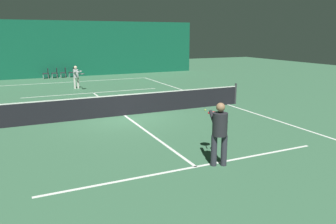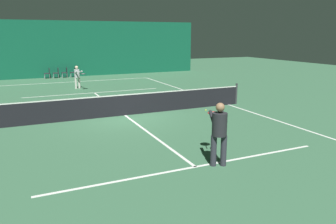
% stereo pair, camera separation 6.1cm
% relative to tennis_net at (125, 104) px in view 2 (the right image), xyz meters
% --- Properties ---
extents(ground_plane, '(60.00, 60.00, 0.00)m').
position_rel_tennis_net_xyz_m(ground_plane, '(0.00, 0.00, -0.51)').
color(ground_plane, '#386647').
extents(backdrop_curtain, '(23.00, 0.12, 4.65)m').
position_rel_tennis_net_xyz_m(backdrop_curtain, '(0.00, 15.33, 1.81)').
color(backdrop_curtain, '#0F5138').
rests_on(backdrop_curtain, ground).
extents(court_line_baseline_far, '(11.00, 0.10, 0.00)m').
position_rel_tennis_net_xyz_m(court_line_baseline_far, '(0.00, 11.90, -0.51)').
color(court_line_baseline_far, white).
rests_on(court_line_baseline_far, ground).
extents(court_line_service_far, '(8.25, 0.10, 0.00)m').
position_rel_tennis_net_xyz_m(court_line_service_far, '(0.00, 6.40, -0.51)').
color(court_line_service_far, white).
rests_on(court_line_service_far, ground).
extents(court_line_service_near, '(8.25, 0.10, 0.00)m').
position_rel_tennis_net_xyz_m(court_line_service_near, '(0.00, -6.40, -0.51)').
color(court_line_service_near, white).
rests_on(court_line_service_near, ground).
extents(court_line_sideline_right, '(0.10, 23.80, 0.00)m').
position_rel_tennis_net_xyz_m(court_line_sideline_right, '(5.50, 0.00, -0.51)').
color(court_line_sideline_right, white).
rests_on(court_line_sideline_right, ground).
extents(court_line_centre, '(0.10, 12.80, 0.00)m').
position_rel_tennis_net_xyz_m(court_line_centre, '(0.00, 0.00, -0.51)').
color(court_line_centre, white).
rests_on(court_line_centre, ground).
extents(tennis_net, '(12.00, 0.10, 1.07)m').
position_rel_tennis_net_xyz_m(tennis_net, '(0.00, 0.00, 0.00)').
color(tennis_net, black).
rests_on(tennis_net, ground).
extents(player_near, '(0.87, 1.42, 1.75)m').
position_rel_tennis_net_xyz_m(player_near, '(0.63, -6.53, 0.51)').
color(player_near, '#2D2D38').
rests_on(player_near, ground).
extents(player_far, '(0.66, 1.32, 1.51)m').
position_rel_tennis_net_xyz_m(player_far, '(-0.63, 8.46, 0.37)').
color(player_far, beige).
rests_on(player_far, ground).
extents(courtside_chair_0, '(0.44, 0.44, 0.84)m').
position_rel_tennis_net_xyz_m(courtside_chair_0, '(-1.98, 14.78, -0.03)').
color(courtside_chair_0, '#99999E').
rests_on(courtside_chair_0, ground).
extents(courtside_chair_1, '(0.44, 0.44, 0.84)m').
position_rel_tennis_net_xyz_m(courtside_chair_1, '(-1.29, 14.78, -0.03)').
color(courtside_chair_1, '#99999E').
rests_on(courtside_chair_1, ground).
extents(courtside_chair_2, '(0.44, 0.44, 0.84)m').
position_rel_tennis_net_xyz_m(courtside_chair_2, '(-0.60, 14.78, -0.03)').
color(courtside_chair_2, '#99999E').
rests_on(courtside_chair_2, ground).
extents(courtside_chair_3, '(0.44, 0.44, 0.84)m').
position_rel_tennis_net_xyz_m(courtside_chair_3, '(0.09, 14.78, -0.03)').
color(courtside_chair_3, '#99999E').
rests_on(courtside_chair_3, ground).
extents(tennis_ball, '(0.07, 0.07, 0.07)m').
position_rel_tennis_net_xyz_m(tennis_ball, '(3.74, -0.70, -0.48)').
color(tennis_ball, '#D1DB33').
rests_on(tennis_ball, ground).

